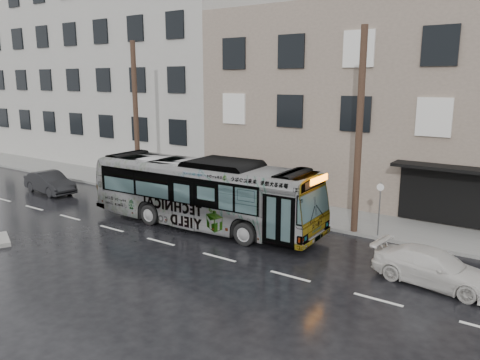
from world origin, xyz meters
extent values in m
plane|color=black|center=(0.00, 0.00, 0.00)|extent=(120.00, 120.00, 0.00)
cube|color=gray|center=(0.00, 4.90, 0.07)|extent=(90.00, 3.60, 0.15)
cube|color=gray|center=(5.00, 12.70, 5.50)|extent=(20.00, 12.00, 11.00)
cube|color=#A2A099|center=(-18.00, 14.20, 8.00)|extent=(26.00, 15.00, 16.00)
cylinder|color=#452E22|center=(6.50, 3.30, 4.65)|extent=(0.30, 0.30, 9.00)
cylinder|color=#452E22|center=(-7.50, 3.30, 4.65)|extent=(0.30, 0.30, 9.00)
cylinder|color=slate|center=(7.60, 3.30, 1.35)|extent=(0.06, 0.06, 2.40)
imported|color=#B2B2B2|center=(0.09, 0.32, 1.65)|extent=(11.94, 3.27, 3.30)
imported|color=silver|center=(10.75, -0.27, 0.60)|extent=(4.33, 2.21, 1.21)
imported|color=black|center=(-11.98, 0.08, 0.67)|extent=(4.18, 1.83, 1.34)
camera|label=1|loc=(13.87, -16.36, 6.88)|focal=35.00mm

